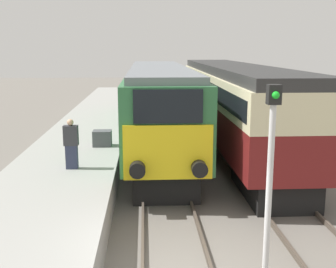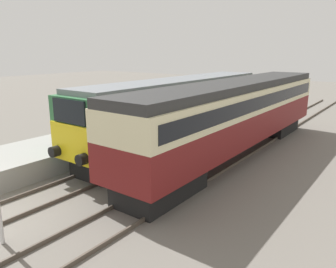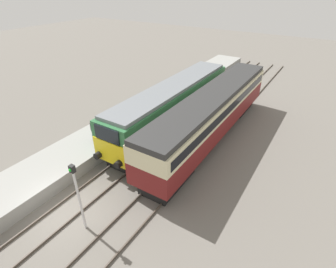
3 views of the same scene
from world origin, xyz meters
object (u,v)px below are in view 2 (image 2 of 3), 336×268
object	(u,v)px
luggage_crate	(116,128)
locomotive	(180,108)
passenger_carriage	(237,111)
person_on_platform	(60,128)

from	to	relation	value
luggage_crate	locomotive	bearing A→B (deg)	51.53
passenger_carriage	locomotive	bearing A→B (deg)	-177.81
locomotive	luggage_crate	distance (m)	3.77
locomotive	passenger_carriage	size ratio (longest dim) A/B	0.91
locomotive	person_on_platform	world-z (taller)	locomotive
locomotive	luggage_crate	size ratio (longest dim) A/B	21.99
person_on_platform	luggage_crate	distance (m)	3.16
locomotive	luggage_crate	bearing A→B (deg)	-128.47
luggage_crate	person_on_platform	bearing A→B (deg)	-101.91
person_on_platform	luggage_crate	world-z (taller)	person_on_platform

